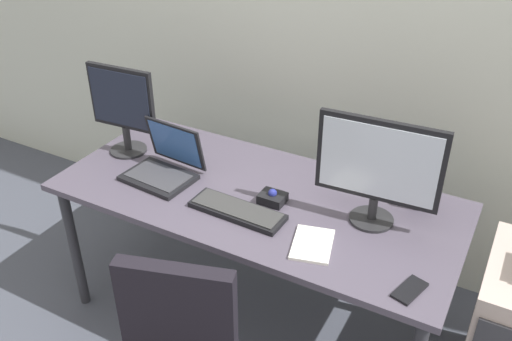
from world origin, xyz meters
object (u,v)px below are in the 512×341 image
Objects in this scene: trackball_mouse at (273,197)px; paper_notepad at (312,244)px; keyboard at (238,210)px; cell_phone at (410,290)px; laptop at (165,165)px; coffee_mug at (420,194)px; monitor_main at (378,167)px; monitor_side at (122,106)px.

paper_notepad is at bearing -35.07° from trackball_mouse.
keyboard is 3.77× the size of trackball_mouse.
trackball_mouse is at bearing 175.20° from cell_phone.
laptop is 2.33× the size of cell_phone.
cell_phone is (0.39, -0.07, -0.00)m from paper_notepad.
trackball_mouse is 0.98× the size of coffee_mug.
keyboard is at bearing -122.16° from trackball_mouse.
monitor_main is at bearing 23.24° from keyboard.
trackball_mouse is 0.77× the size of cell_phone.
paper_notepad is at bearing -10.43° from laptop.
keyboard is 0.36m from paper_notepad.
paper_notepad is (0.27, -0.19, -0.02)m from trackball_mouse.
cell_phone is at bearing -8.55° from keyboard.
cell_phone is at bearing -78.61° from coffee_mug.
keyboard is at bearing -12.81° from laptop.
monitor_main is at bearing 6.90° from laptop.
monitor_side is 2.11× the size of paper_notepad.
monitor_main is 4.47× the size of trackball_mouse.
trackball_mouse is (0.83, -0.05, -0.22)m from monitor_side.
paper_notepad is (1.10, -0.24, -0.24)m from monitor_side.
paper_notepad is (0.36, -0.05, -0.01)m from keyboard.
monitor_main is 0.39m from paper_notepad.
keyboard is 3.70× the size of coffee_mug.
cell_phone is at bearing -10.15° from laptop.
monitor_main is 0.48m from trackball_mouse.
trackball_mouse is 0.71m from cell_phone.
monitor_side is 0.80m from keyboard.
monitor_main reaches higher than keyboard.
laptop is 1.21m from cell_phone.
monitor_main reaches higher than monitor_side.
laptop is 2.96× the size of coffee_mug.
coffee_mug is (1.09, 0.32, 0.00)m from laptop.
monitor_main reaches higher than trackball_mouse.
keyboard is at bearing -14.77° from monitor_side.
coffee_mug is at bearing 55.30° from monitor_main.
laptop is at bearing 167.19° from keyboard.
keyboard is 0.77m from coffee_mug.
monitor_main is 0.48m from cell_phone.
keyboard is 2.92× the size of cell_phone.
monitor_side is 3.99× the size of trackball_mouse.
coffee_mug is (1.39, 0.22, -0.19)m from monitor_side.
coffee_mug is 0.55m from paper_notepad.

